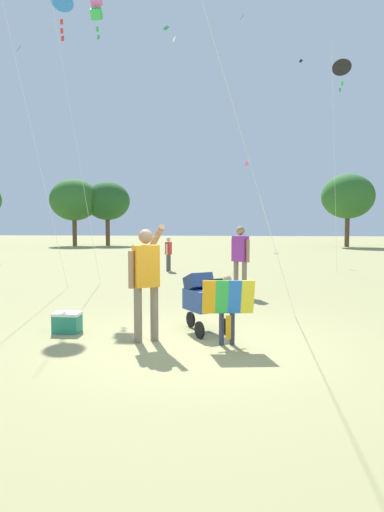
{
  "coord_description": "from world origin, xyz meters",
  "views": [
    {
      "loc": [
        0.62,
        -6.94,
        1.88
      ],
      "look_at": [
        -0.14,
        1.12,
        1.3
      ],
      "focal_mm": 32.28,
      "sensor_mm": 36.0,
      "label": 1
    }
  ],
  "objects_px": {
    "kite_orange_delta": "(96,9)",
    "person_sitting_far": "(240,255)",
    "stroller": "(201,297)",
    "person_red_shirt": "(168,251)",
    "child_with_butterfly_kite": "(227,303)",
    "kite_green_novelty": "(61,6)",
    "kite_blue_high": "(341,70)",
    "person_adult_flyer": "(146,274)",
    "cooler_box": "(67,322)"
  },
  "relations": [
    {
      "from": "child_with_butterfly_kite",
      "to": "kite_blue_high",
      "type": "height_order",
      "value": "kite_blue_high"
    },
    {
      "from": "kite_orange_delta",
      "to": "kite_blue_high",
      "type": "height_order",
      "value": "kite_orange_delta"
    },
    {
      "from": "stroller",
      "to": "kite_green_novelty",
      "type": "xyz_separation_m",
      "value": [
        -4.25,
        4.92,
        7.26
      ]
    },
    {
      "from": "person_adult_flyer",
      "to": "person_sitting_far",
      "type": "distance_m",
      "value": 5.13
    },
    {
      "from": "stroller",
      "to": "kite_green_novelty",
      "type": "bearing_deg",
      "value": 130.83
    },
    {
      "from": "stroller",
      "to": "person_red_shirt",
      "type": "relative_size",
      "value": 0.8
    },
    {
      "from": "kite_blue_high",
      "to": "person_red_shirt",
      "type": "height_order",
      "value": "kite_blue_high"
    },
    {
      "from": "kite_blue_high",
      "to": "person_sitting_far",
      "type": "distance_m",
      "value": 9.58
    },
    {
      "from": "person_sitting_far",
      "to": "cooler_box",
      "type": "bearing_deg",
      "value": -124.02
    },
    {
      "from": "child_with_butterfly_kite",
      "to": "cooler_box",
      "type": "relative_size",
      "value": 2.42
    },
    {
      "from": "person_adult_flyer",
      "to": "stroller",
      "type": "relative_size",
      "value": 1.75
    },
    {
      "from": "child_with_butterfly_kite",
      "to": "person_sitting_far",
      "type": "xyz_separation_m",
      "value": [
        0.25,
        5.03,
        0.39
      ]
    },
    {
      "from": "person_red_shirt",
      "to": "cooler_box",
      "type": "distance_m",
      "value": 10.2
    },
    {
      "from": "person_adult_flyer",
      "to": "kite_blue_high",
      "type": "height_order",
      "value": "kite_blue_high"
    },
    {
      "from": "kite_green_novelty",
      "to": "person_sitting_far",
      "type": "height_order",
      "value": "kite_green_novelty"
    },
    {
      "from": "person_sitting_far",
      "to": "cooler_box",
      "type": "distance_m",
      "value": 5.43
    },
    {
      "from": "kite_green_novelty",
      "to": "person_red_shirt",
      "type": "distance_m",
      "value": 8.93
    },
    {
      "from": "cooler_box",
      "to": "stroller",
      "type": "bearing_deg",
      "value": 7.2
    },
    {
      "from": "person_sitting_far",
      "to": "person_red_shirt",
      "type": "bearing_deg",
      "value": 115.45
    },
    {
      "from": "person_adult_flyer",
      "to": "cooler_box",
      "type": "distance_m",
      "value": 1.78
    },
    {
      "from": "kite_blue_high",
      "to": "person_sitting_far",
      "type": "relative_size",
      "value": 4.4
    },
    {
      "from": "person_adult_flyer",
      "to": "person_red_shirt",
      "type": "bearing_deg",
      "value": 96.41
    },
    {
      "from": "kite_green_novelty",
      "to": "person_adult_flyer",
      "type": "bearing_deg",
      "value": -58.81
    },
    {
      "from": "stroller",
      "to": "child_with_butterfly_kite",
      "type": "bearing_deg",
      "value": -62.14
    },
    {
      "from": "kite_green_novelty",
      "to": "child_with_butterfly_kite",
      "type": "bearing_deg",
      "value": -50.87
    },
    {
      "from": "person_adult_flyer",
      "to": "kite_orange_delta",
      "type": "relative_size",
      "value": 0.22
    },
    {
      "from": "stroller",
      "to": "kite_orange_delta",
      "type": "xyz_separation_m",
      "value": [
        -3.58,
        5.92,
        7.59
      ]
    },
    {
      "from": "kite_orange_delta",
      "to": "person_sitting_far",
      "type": "xyz_separation_m",
      "value": [
        4.29,
        -1.76,
        -7.14
      ]
    },
    {
      "from": "person_adult_flyer",
      "to": "kite_orange_delta",
      "type": "xyz_separation_m",
      "value": [
        -2.75,
        6.66,
        7.13
      ]
    },
    {
      "from": "person_adult_flyer",
      "to": "kite_blue_high",
      "type": "xyz_separation_m",
      "value": [
        5.28,
        10.84,
        6.48
      ]
    },
    {
      "from": "stroller",
      "to": "person_red_shirt",
      "type": "distance_m",
      "value": 10.09
    },
    {
      "from": "person_red_shirt",
      "to": "kite_blue_high",
      "type": "bearing_deg",
      "value": 1.92
    },
    {
      "from": "person_red_shirt",
      "to": "cooler_box",
      "type": "bearing_deg",
      "value": -91.54
    },
    {
      "from": "person_sitting_far",
      "to": "kite_orange_delta",
      "type": "bearing_deg",
      "value": 157.63
    },
    {
      "from": "child_with_butterfly_kite",
      "to": "person_red_shirt",
      "type": "xyz_separation_m",
      "value": [
        -2.48,
        10.76,
        0.12
      ]
    },
    {
      "from": "person_adult_flyer",
      "to": "cooler_box",
      "type": "xyz_separation_m",
      "value": [
        -1.47,
        0.45,
        -0.9
      ]
    },
    {
      "from": "kite_orange_delta",
      "to": "kite_green_novelty",
      "type": "distance_m",
      "value": 1.25
    },
    {
      "from": "kite_green_novelty",
      "to": "cooler_box",
      "type": "distance_m",
      "value": 9.5
    },
    {
      "from": "kite_blue_high",
      "to": "cooler_box",
      "type": "xyz_separation_m",
      "value": [
        -6.75,
        -10.39,
        -7.38
      ]
    },
    {
      "from": "kite_orange_delta",
      "to": "person_sitting_far",
      "type": "bearing_deg",
      "value": -22.37
    },
    {
      "from": "person_adult_flyer",
      "to": "kite_green_novelty",
      "type": "xyz_separation_m",
      "value": [
        -3.43,
        5.67,
        6.79
      ]
    },
    {
      "from": "kite_green_novelty",
      "to": "person_red_shirt",
      "type": "relative_size",
      "value": 6.17
    },
    {
      "from": "child_with_butterfly_kite",
      "to": "kite_orange_delta",
      "type": "relative_size",
      "value": 0.13
    },
    {
      "from": "child_with_butterfly_kite",
      "to": "stroller",
      "type": "xyz_separation_m",
      "value": [
        -0.46,
        0.87,
        -0.06
      ]
    },
    {
      "from": "kite_orange_delta",
      "to": "cooler_box",
      "type": "relative_size",
      "value": 19.25
    },
    {
      "from": "kite_orange_delta",
      "to": "person_adult_flyer",
      "type": "bearing_deg",
      "value": -67.54
    },
    {
      "from": "person_sitting_far",
      "to": "kite_green_novelty",
      "type": "bearing_deg",
      "value": 171.18
    },
    {
      "from": "person_sitting_far",
      "to": "cooler_box",
      "type": "xyz_separation_m",
      "value": [
        -3.0,
        -4.44,
        -0.88
      ]
    },
    {
      "from": "person_red_shirt",
      "to": "kite_orange_delta",
      "type": "bearing_deg",
      "value": -111.46
    },
    {
      "from": "stroller",
      "to": "kite_green_novelty",
      "type": "relative_size",
      "value": 0.13
    }
  ]
}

